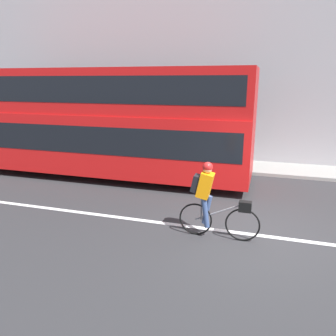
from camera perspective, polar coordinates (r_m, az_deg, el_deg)
ground_plane at (r=7.76m, az=14.58°, el=-10.91°), size 80.00×80.00×0.00m
road_center_line at (r=7.68m, az=14.55°, el=-11.15°), size 50.00×0.14×0.01m
sidewalk_curb at (r=13.12m, az=15.82°, el=-0.00°), size 60.00×1.85×0.12m
building_facade at (r=13.82m, az=17.31°, el=19.03°), size 60.00×0.30×8.90m
bus at (r=11.74m, az=-11.62°, el=8.47°), size 10.37×2.47×3.71m
cyclist_on_bike at (r=7.08m, az=7.52°, el=-5.19°), size 1.75×0.32×1.69m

